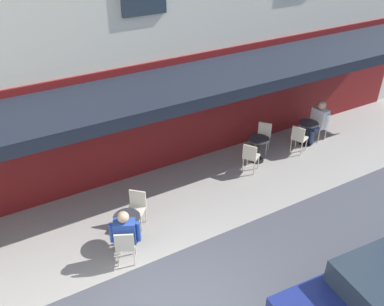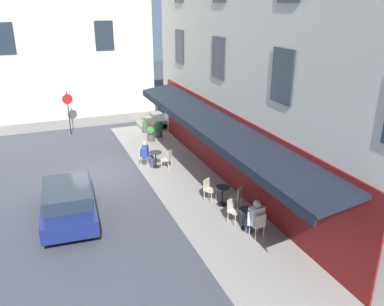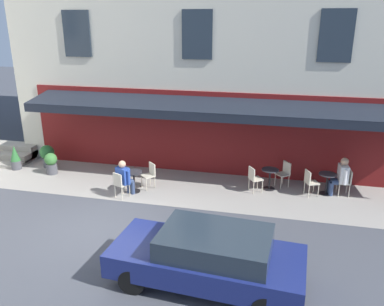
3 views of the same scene
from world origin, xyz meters
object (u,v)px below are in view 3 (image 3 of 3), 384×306
at_px(cafe_table_mid_terrace, 327,181).
at_px(potted_plant_entrance_right, 15,158).
at_px(cafe_chair_cream_near_door, 150,173).
at_px(parked_car_navy, 209,256).
at_px(cafe_chair_cream_back_row, 254,177).
at_px(cafe_table_streetside, 134,179).
at_px(cafe_table_near_entrance, 270,176).
at_px(cafe_chair_cream_by_window, 346,180).
at_px(cafe_chair_cream_corner_right, 284,172).
at_px(seated_patron_in_blue, 125,177).
at_px(cafe_chair_cream_kerbside, 120,183).
at_px(potted_plant_mid_terrace, 47,155).
at_px(potted_plant_under_sign, 51,163).
at_px(seated_companion_in_white, 340,175).
at_px(cafe_chair_cream_under_awning, 310,181).

bearing_deg(cafe_table_mid_terrace, potted_plant_entrance_right, 1.53).
relative_size(cafe_chair_cream_near_door, parked_car_navy, 0.21).
bearing_deg(cafe_chair_cream_back_row, cafe_chair_cream_near_door, 7.36).
bearing_deg(parked_car_navy, cafe_table_mid_terrace, -118.61).
bearing_deg(cafe_table_streetside, cafe_table_near_entrance, -164.38).
distance_m(cafe_chair_cream_by_window, parked_car_navy, 6.77).
xyz_separation_m(cafe_chair_cream_corner_right, parked_car_navy, (1.63, 5.98, 0.16)).
distance_m(cafe_chair_cream_corner_right, cafe_table_streetside, 5.34).
bearing_deg(potted_plant_entrance_right, cafe_chair_cream_back_row, 179.73).
distance_m(cafe_table_streetside, seated_patron_in_blue, 0.46).
height_order(cafe_table_near_entrance, cafe_table_mid_terrace, same).
bearing_deg(cafe_table_streetside, cafe_chair_cream_kerbside, 64.26).
distance_m(cafe_chair_cream_back_row, cafe_chair_cream_kerbside, 4.58).
bearing_deg(potted_plant_mid_terrace, potted_plant_under_sign, 131.62).
bearing_deg(cafe_chair_cream_kerbside, cafe_chair_cream_near_door, -123.86).
distance_m(cafe_chair_cream_kerbside, potted_plant_entrance_right, 5.38).
bearing_deg(potted_plant_entrance_right, cafe_chair_cream_near_door, 174.99).
bearing_deg(potted_plant_under_sign, cafe_chair_cream_back_row, -179.42).
bearing_deg(cafe_table_mid_terrace, cafe_chair_cream_by_window, -174.12).
distance_m(cafe_chair_cream_kerbside, potted_plant_mid_terrace, 4.54).
xyz_separation_m(cafe_chair_cream_kerbside, seated_companion_in_white, (-7.19, -1.91, 0.17)).
xyz_separation_m(cafe_chair_cream_corner_right, cafe_table_streetside, (5.07, 1.68, -0.06)).
bearing_deg(seated_patron_in_blue, cafe_chair_cream_near_door, -125.53).
bearing_deg(cafe_table_streetside, potted_plant_entrance_right, -10.27).
bearing_deg(cafe_table_near_entrance, cafe_chair_cream_under_awning, 170.51).
relative_size(cafe_chair_cream_back_row, cafe_chair_cream_near_door, 1.00).
height_order(seated_patron_in_blue, potted_plant_under_sign, seated_patron_in_blue).
xyz_separation_m(cafe_table_streetside, cafe_chair_cream_near_door, (-0.42, -0.47, 0.06)).
xyz_separation_m(cafe_chair_cream_by_window, cafe_table_streetside, (7.13, 1.37, -0.06)).
distance_m(seated_companion_in_white, potted_plant_entrance_right, 12.34).
bearing_deg(cafe_table_mid_terrace, cafe_chair_cream_near_door, 7.79).
distance_m(cafe_table_streetside, potted_plant_mid_terrace, 4.57).
xyz_separation_m(cafe_table_mid_terrace, potted_plant_mid_terrace, (10.82, -0.20, 0.03)).
bearing_deg(cafe_chair_cream_back_row, parked_car_navy, 83.42).
distance_m(cafe_chair_cream_corner_right, cafe_chair_cream_kerbside, 5.80).
distance_m(cafe_table_near_entrance, potted_plant_under_sign, 8.34).
xyz_separation_m(seated_companion_in_white, potted_plant_under_sign, (10.66, 0.48, -0.27)).
xyz_separation_m(cafe_chair_cream_back_row, cafe_table_streetside, (4.05, 0.94, -0.06)).
bearing_deg(parked_car_navy, cafe_table_streetside, -51.37).
relative_size(cafe_chair_cream_back_row, cafe_chair_cream_corner_right, 1.00).
height_order(cafe_chair_cream_corner_right, cafe_chair_cream_near_door, same).
distance_m(cafe_chair_cream_corner_right, potted_plant_mid_terrace, 9.39).
bearing_deg(cafe_chair_cream_by_window, cafe_chair_cream_under_awning, 14.34).
height_order(potted_plant_under_sign, parked_car_navy, parked_car_navy).
xyz_separation_m(cafe_chair_cream_corner_right, cafe_chair_cream_kerbside, (5.35, 2.24, 0.00)).
distance_m(cafe_chair_cream_corner_right, potted_plant_under_sign, 8.86).
xyz_separation_m(cafe_chair_cream_under_awning, parked_car_navy, (2.48, 5.36, 0.16)).
height_order(cafe_table_mid_terrace, seated_companion_in_white, seated_companion_in_white).
bearing_deg(cafe_chair_cream_under_awning, cafe_chair_cream_by_window, -165.66).
bearing_deg(potted_plant_mid_terrace, cafe_chair_cream_near_door, 167.71).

